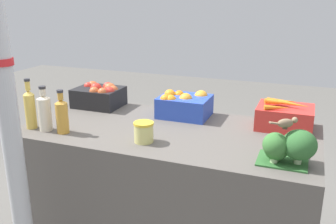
{
  "coord_description": "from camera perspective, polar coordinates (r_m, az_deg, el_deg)",
  "views": [
    {
      "loc": [
        0.7,
        -1.83,
        1.54
      ],
      "look_at": [
        0.0,
        0.0,
        0.92
      ],
      "focal_mm": 40.0,
      "sensor_mm": 36.0,
      "label": 1
    }
  ],
  "objects": [
    {
      "name": "market_table",
      "position": [
        2.27,
        -0.0,
        -12.35
      ],
      "size": [
        1.62,
        0.8,
        0.82
      ],
      "primitive_type": "cube",
      "color": "#56514C",
      "rests_on": "ground_plane"
    },
    {
      "name": "support_pole",
      "position": [
        1.72,
        -23.61,
        3.28
      ],
      "size": [
        0.1,
        0.1,
        2.31
      ],
      "color": "#B7BABF",
      "rests_on": "ground_plane"
    },
    {
      "name": "apple_crate",
      "position": [
        2.53,
        -10.31,
        2.57
      ],
      "size": [
        0.3,
        0.24,
        0.16
      ],
      "color": "black",
      "rests_on": "market_table"
    },
    {
      "name": "orange_crate",
      "position": [
        2.29,
        2.43,
        1.14
      ],
      "size": [
        0.3,
        0.24,
        0.16
      ],
      "color": "#2847B7",
      "rests_on": "market_table"
    },
    {
      "name": "carrot_crate",
      "position": [
        2.19,
        17.34,
        -0.63
      ],
      "size": [
        0.3,
        0.24,
        0.16
      ],
      "color": "red",
      "rests_on": "market_table"
    },
    {
      "name": "broccoli_pile",
      "position": [
        1.73,
        17.74,
        -5.01
      ],
      "size": [
        0.25,
        0.18,
        0.16
      ],
      "color": "#2D602D",
      "rests_on": "market_table"
    },
    {
      "name": "juice_bottle_golden",
      "position": [
        2.21,
        -20.28,
        0.59
      ],
      "size": [
        0.06,
        0.06,
        0.28
      ],
      "color": "gold",
      "rests_on": "market_table"
    },
    {
      "name": "juice_bottle_cloudy",
      "position": [
        2.15,
        -18.29,
        0.04
      ],
      "size": [
        0.07,
        0.07,
        0.25
      ],
      "color": "beige",
      "rests_on": "market_table"
    },
    {
      "name": "juice_bottle_amber",
      "position": [
        2.09,
        -15.85,
        -0.46
      ],
      "size": [
        0.07,
        0.07,
        0.24
      ],
      "color": "gold",
      "rests_on": "market_table"
    },
    {
      "name": "pickle_jar",
      "position": [
        1.9,
        -3.72,
        -3.06
      ],
      "size": [
        0.1,
        0.1,
        0.11
      ],
      "color": "#D1CC75",
      "rests_on": "market_table"
    },
    {
      "name": "sparrow_bird",
      "position": [
        1.69,
        17.6,
        -1.58
      ],
      "size": [
        0.12,
        0.08,
        0.05
      ],
      "rotation": [
        0.0,
        0.0,
        0.55
      ],
      "color": "#4C3D2D",
      "rests_on": "broccoli_pile"
    }
  ]
}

